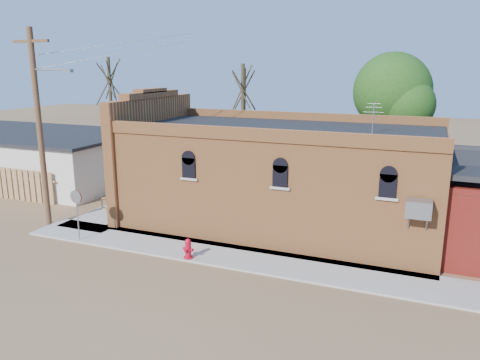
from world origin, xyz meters
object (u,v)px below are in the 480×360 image
at_px(brick_bar, 275,176).
at_px(utility_pole, 40,125).
at_px(fire_hydrant, 188,249).
at_px(stop_sign, 76,202).
at_px(trash_barrel, 119,207).

bearing_deg(brick_bar, utility_pole, -156.31).
height_order(brick_bar, utility_pole, utility_pole).
bearing_deg(fire_hydrant, stop_sign, -157.65).
relative_size(utility_pole, fire_hydrant, 11.28).
bearing_deg(utility_pole, fire_hydrant, -8.46).
xyz_separation_m(utility_pole, stop_sign, (2.80, -1.20, -2.99)).
relative_size(brick_bar, utility_pole, 1.82).
distance_m(utility_pole, trash_barrel, 5.37).
bearing_deg(utility_pole, stop_sign, -23.23).
distance_m(brick_bar, trash_barrel, 8.00).
distance_m(brick_bar, fire_hydrant, 6.05).
xyz_separation_m(brick_bar, fire_hydrant, (-1.70, -5.50, -1.87)).
bearing_deg(stop_sign, brick_bar, 61.74).
bearing_deg(trash_barrel, utility_pole, -134.89).
height_order(brick_bar, fire_hydrant, brick_bar).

